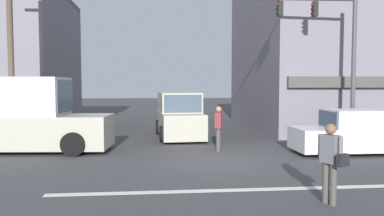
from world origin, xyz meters
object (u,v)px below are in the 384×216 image
at_px(sedan_waiting_far, 351,134).
at_px(pedestrian_mid_crossing, 219,126).
at_px(utility_pole_far_right, 335,51).
at_px(traffic_light_mast, 331,43).
at_px(street_tree, 347,65).
at_px(utility_pole_near_left, 11,48).
at_px(box_truck_crossing_leftbound, 28,118).
at_px(van_approaching_near, 179,116).
at_px(pedestrian_foreground_with_bag, 331,159).

bearing_deg(sedan_waiting_far, pedestrian_mid_crossing, 167.89).
distance_m(utility_pole_far_right, traffic_light_mast, 8.00).
xyz_separation_m(traffic_light_mast, sedan_waiting_far, (-0.18, -2.11, -3.46)).
relative_size(utility_pole_far_right, pedestrian_mid_crossing, 5.26).
bearing_deg(street_tree, pedestrian_mid_crossing, -149.33).
relative_size(utility_pole_near_left, traffic_light_mast, 1.20).
bearing_deg(utility_pole_far_right, box_truck_crossing_leftbound, -153.82).
bearing_deg(utility_pole_far_right, street_tree, -108.19).
relative_size(van_approaching_near, pedestrian_foreground_with_bag, 2.81).
bearing_deg(pedestrian_foreground_with_bag, sedan_waiting_far, 57.85).
distance_m(utility_pole_far_right, pedestrian_mid_crossing, 12.37).
bearing_deg(utility_pole_near_left, traffic_light_mast, -0.70).
bearing_deg(sedan_waiting_far, pedestrian_foreground_with_bag, -122.15).
distance_m(sedan_waiting_far, pedestrian_mid_crossing, 4.77).
distance_m(box_truck_crossing_leftbound, pedestrian_mid_crossing, 7.07).
bearing_deg(pedestrian_foreground_with_bag, van_approaching_near, 103.32).
height_order(utility_pole_far_right, sedan_waiting_far, utility_pole_far_right).
bearing_deg(traffic_light_mast, van_approaching_near, 155.22).
distance_m(utility_pole_near_left, pedestrian_mid_crossing, 8.46).
xyz_separation_m(traffic_light_mast, box_truck_crossing_leftbound, (-11.89, -0.56, -2.92)).
height_order(utility_pole_near_left, traffic_light_mast, utility_pole_near_left).
bearing_deg(street_tree, traffic_light_mast, -126.97).
xyz_separation_m(utility_pole_far_right, sedan_waiting_far, (-3.86, -9.21, -3.83)).
relative_size(sedan_waiting_far, box_truck_crossing_leftbound, 0.72).
distance_m(street_tree, utility_pole_far_right, 4.26).
bearing_deg(van_approaching_near, traffic_light_mast, -24.78).
distance_m(utility_pole_near_left, pedestrian_foreground_with_bag, 12.27).
distance_m(street_tree, sedan_waiting_far, 6.49).
relative_size(street_tree, utility_pole_near_left, 0.66).
relative_size(street_tree, utility_pole_far_right, 0.56).
bearing_deg(utility_pole_far_right, van_approaching_near, -156.24).
xyz_separation_m(van_approaching_near, pedestrian_foreground_with_bag, (2.46, -10.38, -0.05)).
height_order(traffic_light_mast, pedestrian_foreground_with_bag, traffic_light_mast).
height_order(sedan_waiting_far, pedestrian_foreground_with_bag, pedestrian_foreground_with_bag).
distance_m(traffic_light_mast, pedestrian_mid_crossing, 5.93).
bearing_deg(sedan_waiting_far, box_truck_crossing_leftbound, 172.43).
xyz_separation_m(utility_pole_near_left, box_truck_crossing_leftbound, (0.80, -0.71, -2.62)).
height_order(street_tree, utility_pole_near_left, utility_pole_near_left).
distance_m(traffic_light_mast, pedestrian_foreground_with_bag, 8.99).
xyz_separation_m(utility_pole_near_left, utility_pole_far_right, (16.36, 6.94, 0.67)).
distance_m(utility_pole_far_right, box_truck_crossing_leftbound, 17.66).
height_order(utility_pole_near_left, box_truck_crossing_leftbound, utility_pole_near_left).
bearing_deg(utility_pole_near_left, street_tree, 11.34).
height_order(utility_pole_near_left, van_approaching_near, utility_pole_near_left).
xyz_separation_m(van_approaching_near, pedestrian_mid_crossing, (1.23, -3.92, -0.06)).
relative_size(traffic_light_mast, sedan_waiting_far, 1.51).
xyz_separation_m(utility_pole_far_right, van_approaching_near, (-9.75, -4.29, -3.54)).
distance_m(utility_pole_near_left, utility_pole_far_right, 17.79).
xyz_separation_m(box_truck_crossing_leftbound, pedestrian_foreground_with_bag, (8.27, -7.02, -0.30)).
bearing_deg(traffic_light_mast, pedestrian_mid_crossing, -167.07).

